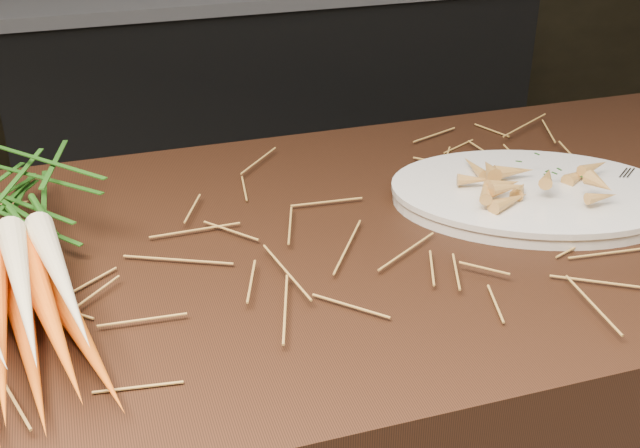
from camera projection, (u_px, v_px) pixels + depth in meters
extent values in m
cube|color=black|center=(269.00, 101.00, 2.95)|extent=(1.80, 0.60, 0.80)
cone|color=#CF4207|center=(27.00, 339.00, 0.81)|extent=(0.07, 0.31, 0.04)
cone|color=#CF4207|center=(76.00, 327.00, 0.83)|extent=(0.11, 0.31, 0.04)
cone|color=#CF4207|center=(48.00, 313.00, 0.79)|extent=(0.09, 0.31, 0.04)
cone|color=beige|center=(22.00, 288.00, 0.78)|extent=(0.06, 0.29, 0.04)
cone|color=beige|center=(61.00, 278.00, 0.81)|extent=(0.07, 0.29, 0.05)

